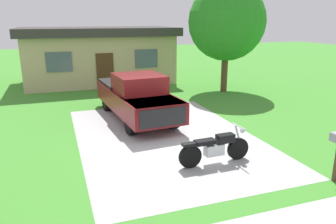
{
  "coord_description": "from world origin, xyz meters",
  "views": [
    {
      "loc": [
        -3.48,
        -10.19,
        3.99
      ],
      "look_at": [
        0.09,
        0.02,
        0.9
      ],
      "focal_mm": 34.77,
      "sensor_mm": 36.0,
      "label": 1
    }
  ],
  "objects_px": {
    "shade_tree": "(227,22)",
    "neighbor_house": "(99,54)",
    "pickup_truck": "(136,96)",
    "motorcycle": "(215,148)"
  },
  "relations": [
    {
      "from": "shade_tree",
      "to": "neighbor_house",
      "type": "relative_size",
      "value": 0.62
    },
    {
      "from": "pickup_truck",
      "to": "shade_tree",
      "type": "height_order",
      "value": "shade_tree"
    },
    {
      "from": "motorcycle",
      "to": "shade_tree",
      "type": "height_order",
      "value": "shade_tree"
    },
    {
      "from": "motorcycle",
      "to": "pickup_truck",
      "type": "bearing_deg",
      "value": 101.6
    },
    {
      "from": "motorcycle",
      "to": "pickup_truck",
      "type": "relative_size",
      "value": 0.38
    },
    {
      "from": "motorcycle",
      "to": "shade_tree",
      "type": "bearing_deg",
      "value": 59.97
    },
    {
      "from": "motorcycle",
      "to": "neighbor_house",
      "type": "bearing_deg",
      "value": 95.44
    },
    {
      "from": "motorcycle",
      "to": "neighbor_house",
      "type": "xyz_separation_m",
      "value": [
        -1.33,
        13.99,
        1.32
      ]
    },
    {
      "from": "shade_tree",
      "to": "neighbor_house",
      "type": "distance_m",
      "value": 8.56
    },
    {
      "from": "pickup_truck",
      "to": "shade_tree",
      "type": "distance_m",
      "value": 7.5
    }
  ]
}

